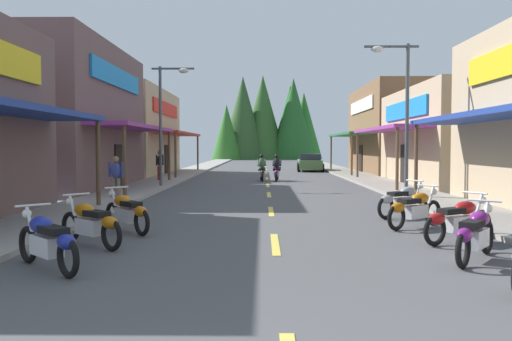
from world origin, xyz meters
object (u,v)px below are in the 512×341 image
object	(u,v)px
streetlamp_left	(167,109)
motorcycle_parked_left_1	(91,222)
motorcycle_parked_right_1	(476,233)
motorcycle_parked_right_2	(458,219)
motorcycle_parked_right_4	(403,200)
rider_cruising_trailing	(277,170)
motorcycle_parked_left_2	(127,211)
parked_car_curbside	(310,163)
streetlamp_right	(399,98)
pedestrian_browsing	(160,164)
rider_cruising_lead	(262,170)
motorcycle_parked_right_3	(415,208)
pedestrian_by_shop	(116,175)
motorcycle_parked_left_0	(47,240)

from	to	relation	value
streetlamp_left	motorcycle_parked_left_1	world-z (taller)	streetlamp_left
motorcycle_parked_right_1	motorcycle_parked_right_2	world-z (taller)	same
motorcycle_parked_right_4	rider_cruising_trailing	bearing A→B (deg)	64.45
motorcycle_parked_left_1	motorcycle_parked_left_2	size ratio (longest dim) A/B	1.00
motorcycle_parked_right_1	parked_car_curbside	size ratio (longest dim) A/B	0.40
parked_car_curbside	streetlamp_left	bearing A→B (deg)	157.10
streetlamp_left	motorcycle_parked_right_1	size ratio (longest dim) A/B	3.28
streetlamp_right	pedestrian_browsing	bearing A→B (deg)	138.31
streetlamp_left	motorcycle_parked_right_4	size ratio (longest dim) A/B	3.28
rider_cruising_lead	pedestrian_browsing	bearing A→B (deg)	95.95
motorcycle_parked_right_1	motorcycle_parked_right_3	bearing A→B (deg)	36.34
streetlamp_right	motorcycle_parked_right_3	world-z (taller)	streetlamp_right
streetlamp_right	motorcycle_parked_right_2	bearing A→B (deg)	-96.59
parked_car_curbside	pedestrian_by_shop	bearing A→B (deg)	161.44
motorcycle_parked_right_3	motorcycle_parked_left_2	bearing A→B (deg)	147.05
motorcycle_parked_right_2	rider_cruising_trailing	bearing A→B (deg)	66.48
motorcycle_parked_right_2	pedestrian_by_shop	size ratio (longest dim) A/B	1.12
motorcycle_parked_left_1	motorcycle_parked_left_2	bearing A→B (deg)	-57.72
motorcycle_parked_left_1	parked_car_curbside	world-z (taller)	parked_car_curbside
pedestrian_browsing	pedestrian_by_shop	bearing A→B (deg)	-52.81
motorcycle_parked_right_2	pedestrian_browsing	xyz separation A→B (m)	(-9.87, 18.81, 0.54)
streetlamp_left	pedestrian_browsing	bearing A→B (deg)	105.52
motorcycle_parked_right_1	motorcycle_parked_left_0	bearing A→B (deg)	132.89
motorcycle_parked_right_1	motorcycle_parked_left_1	xyz separation A→B (m)	(-7.16, 1.26, 0.00)
motorcycle_parked_right_1	motorcycle_parked_left_1	size ratio (longest dim) A/B	1.05
motorcycle_parked_right_1	rider_cruising_trailing	distance (m)	21.70
motorcycle_parked_left_2	rider_cruising_trailing	bearing A→B (deg)	-53.02
streetlamp_right	motorcycle_parked_right_4	bearing A→B (deg)	-102.75
streetlamp_right	motorcycle_parked_right_2	xyz separation A→B (m)	(-1.05, -9.09, -3.34)
pedestrian_by_shop	motorcycle_parked_right_2	bearing A→B (deg)	52.34
motorcycle_parked_right_1	motorcycle_parked_right_4	world-z (taller)	same
motorcycle_parked_right_4	pedestrian_by_shop	size ratio (longest dim) A/B	1.07
motorcycle_parked_right_3	pedestrian_by_shop	xyz separation A→B (m)	(-9.15, 6.40, 0.47)
motorcycle_parked_right_4	motorcycle_parked_left_1	xyz separation A→B (m)	(-7.40, -4.51, 0.00)
motorcycle_parked_right_1	motorcycle_parked_left_1	distance (m)	7.27
streetlamp_left	rider_cruising_trailing	size ratio (longest dim) A/B	2.72
streetlamp_right	rider_cruising_trailing	xyz separation A→B (m)	(-4.30, 10.63, -3.17)
motorcycle_parked_left_0	motorcycle_parked_right_3	bearing A→B (deg)	-103.39
streetlamp_right	rider_cruising_lead	bearing A→B (deg)	115.99
rider_cruising_lead	pedestrian_by_shop	world-z (taller)	pedestrian_by_shop
motorcycle_parked_left_2	pedestrian_browsing	world-z (taller)	pedestrian_browsing
motorcycle_parked_left_0	pedestrian_browsing	world-z (taller)	pedestrian_browsing
motorcycle_parked_left_0	pedestrian_by_shop	xyz separation A→B (m)	(-1.93, 10.99, 0.47)
motorcycle_parked_left_0	motorcycle_parked_left_1	distance (m)	2.05
streetlamp_right	pedestrian_browsing	distance (m)	14.88
streetlamp_right	motorcycle_parked_right_3	bearing A→B (deg)	-101.01
streetlamp_left	motorcycle_parked_right_3	xyz separation A→B (m)	(8.34, -12.46, -3.33)
streetlamp_right	motorcycle_parked_left_1	distance (m)	13.29
motorcycle_parked_right_4	motorcycle_parked_left_1	bearing A→B (deg)	174.47
motorcycle_parked_right_2	pedestrian_by_shop	world-z (taller)	pedestrian_by_shop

